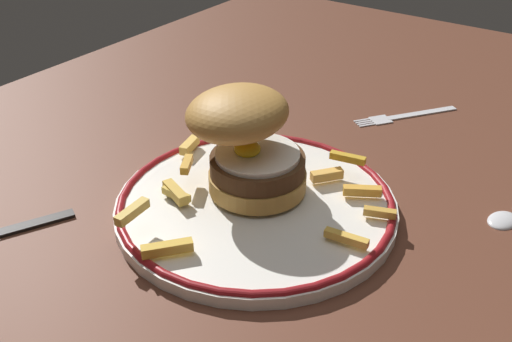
{
  "coord_description": "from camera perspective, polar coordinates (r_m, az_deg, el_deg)",
  "views": [
    {
      "loc": [
        -44.39,
        -30.66,
        34.06
      ],
      "look_at": [
        -5.2,
        -3.01,
        4.6
      ],
      "focal_mm": 41.7,
      "sensor_mm": 36.0,
      "label": 1
    }
  ],
  "objects": [
    {
      "name": "dinner_plate",
      "position": [
        0.58,
        0.0,
        -3.15
      ],
      "size": [
        27.51,
        27.51,
        1.6
      ],
      "color": "white",
      "rests_on": "ground_plane"
    },
    {
      "name": "fork",
      "position": [
        0.79,
        13.99,
        5.19
      ],
      "size": [
        12.47,
        9.57,
        0.36
      ],
      "color": "silver",
      "rests_on": "ground_plane"
    },
    {
      "name": "fries_pile",
      "position": [
        0.59,
        -1.12,
        -1.17
      ],
      "size": [
        22.98,
        25.1,
        2.59
      ],
      "color": "gold",
      "rests_on": "dinner_plate"
    },
    {
      "name": "ground_plane",
      "position": [
        0.65,
        0.48,
        -2.2
      ],
      "size": [
        128.98,
        88.96,
        4.0
      ],
      "primitive_type": "cube",
      "color": "brown"
    },
    {
      "name": "burger",
      "position": [
        0.57,
        -0.85,
        2.98
      ],
      "size": [
        14.09,
        14.15,
        10.45
      ],
      "color": "#B3833A",
      "rests_on": "dinner_plate"
    },
    {
      "name": "spoon",
      "position": [
        0.63,
        23.3,
        -3.62
      ],
      "size": [
        13.33,
        4.71,
        0.9
      ],
      "color": "silver",
      "rests_on": "ground_plane"
    }
  ]
}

